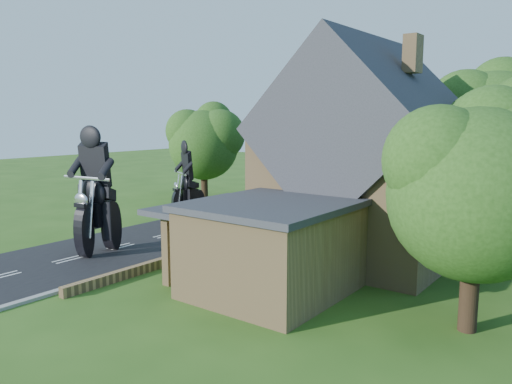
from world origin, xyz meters
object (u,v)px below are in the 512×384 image
Objects in this scene: annex at (270,246)px; house at (366,164)px; motorcycle_lead at (98,235)px; motorcycle_follow at (188,210)px; garden_wall at (248,236)px.

house is at bearing 84.76° from annex.
motorcycle_lead reaches higher than motorcycle_follow.
house reaches higher than motorcycle_follow.
motorcycle_lead is at bearing -176.06° from annex.
motorcycle_lead is at bearing -143.97° from house.
house is at bearing 9.17° from garden_wall.
annex reaches higher than motorcycle_lead.
house is 12.58m from motorcycle_follow.
garden_wall is 11.13× the size of motorcycle_lead.
annex is (-0.62, -6.80, -2.58)m from house.
garden_wall is at bearing 133.84° from annex.
motorcycle_follow is at bearing -85.20° from motorcycle_lead.
garden_wall is at bearing -165.85° from motorcycle_follow.
motorcycle_lead is at bearing -122.20° from garden_wall.
garden_wall is 2.15× the size of house.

